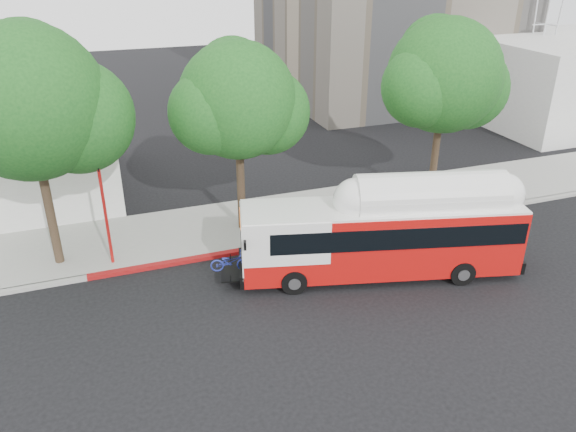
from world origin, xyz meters
name	(u,v)px	position (x,y,z in m)	size (l,w,h in m)	color
ground	(310,293)	(0.00, 0.00, 0.00)	(120.00, 120.00, 0.00)	black
sidewalk	(260,220)	(0.00, 6.50, 0.07)	(60.00, 5.00, 0.15)	gray
curb_strip	(277,245)	(0.00, 3.90, 0.07)	(60.00, 0.30, 0.15)	gray
red_curb_segment	(210,256)	(-3.00, 3.90, 0.08)	(10.00, 0.32, 0.16)	maroon
street_tree_left	(43,107)	(-8.53, 5.56, 6.60)	(6.67, 5.80, 9.74)	#2D2116
street_tree_mid	(247,104)	(-0.59, 6.06, 5.91)	(5.75, 5.00, 8.62)	#2D2116
street_tree_right	(451,79)	(9.44, 5.86, 6.26)	(6.21, 5.40, 9.18)	#2D2116
transit_bus	(382,238)	(3.17, 0.36, 1.61)	(11.81, 4.94, 3.45)	#B70E0C
signal_pole	(106,215)	(-6.93, 4.68, 2.31)	(0.13, 0.43, 4.50)	red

